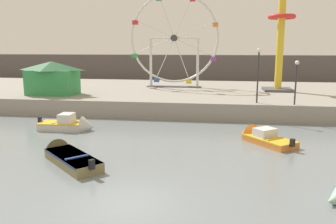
{
  "coord_description": "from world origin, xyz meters",
  "views": [
    {
      "loc": [
        3.31,
        -11.96,
        5.83
      ],
      "look_at": [
        -0.02,
        10.65,
        1.49
      ],
      "focal_mm": 37.4,
      "sensor_mm": 36.0,
      "label": 1
    }
  ],
  "objects_px": {
    "motorboat_orange_hull": "(260,137)",
    "drop_tower_yellow_tower": "(282,18)",
    "promenade_lamp_near": "(258,68)",
    "promenade_lamp_far": "(296,75)",
    "motorboat_olive_wood": "(65,155)",
    "motorboat_pale_grey": "(71,125)",
    "carnival_booth_green_kiosk": "(52,77)",
    "ferris_wheel_white_frame": "(174,40)"
  },
  "relations": [
    {
      "from": "motorboat_olive_wood",
      "to": "drop_tower_yellow_tower",
      "type": "height_order",
      "value": "drop_tower_yellow_tower"
    },
    {
      "from": "carnival_booth_green_kiosk",
      "to": "promenade_lamp_far",
      "type": "distance_m",
      "value": 21.14
    },
    {
      "from": "carnival_booth_green_kiosk",
      "to": "promenade_lamp_far",
      "type": "height_order",
      "value": "promenade_lamp_far"
    },
    {
      "from": "promenade_lamp_far",
      "to": "motorboat_pale_grey",
      "type": "bearing_deg",
      "value": -162.97
    },
    {
      "from": "motorboat_orange_hull",
      "to": "promenade_lamp_far",
      "type": "height_order",
      "value": "promenade_lamp_far"
    },
    {
      "from": "drop_tower_yellow_tower",
      "to": "promenade_lamp_far",
      "type": "xyz_separation_m",
      "value": [
        -0.05,
        -8.51,
        -4.84
      ]
    },
    {
      "from": "promenade_lamp_near",
      "to": "drop_tower_yellow_tower",
      "type": "bearing_deg",
      "value": 70.69
    },
    {
      "from": "motorboat_pale_grey",
      "to": "motorboat_olive_wood",
      "type": "xyz_separation_m",
      "value": [
        2.49,
        -6.35,
        -0.09
      ]
    },
    {
      "from": "promenade_lamp_near",
      "to": "promenade_lamp_far",
      "type": "distance_m",
      "value": 2.86
    },
    {
      "from": "motorboat_orange_hull",
      "to": "promenade_lamp_far",
      "type": "relative_size",
      "value": 1.21
    },
    {
      "from": "motorboat_pale_grey",
      "to": "motorboat_orange_hull",
      "type": "relative_size",
      "value": 0.99
    },
    {
      "from": "motorboat_orange_hull",
      "to": "promenade_lamp_far",
      "type": "bearing_deg",
      "value": -66.24
    },
    {
      "from": "motorboat_orange_hull",
      "to": "drop_tower_yellow_tower",
      "type": "relative_size",
      "value": 0.25
    },
    {
      "from": "motorboat_orange_hull",
      "to": "drop_tower_yellow_tower",
      "type": "height_order",
      "value": "drop_tower_yellow_tower"
    },
    {
      "from": "motorboat_pale_grey",
      "to": "carnival_booth_green_kiosk",
      "type": "height_order",
      "value": "carnival_booth_green_kiosk"
    },
    {
      "from": "promenade_lamp_near",
      "to": "promenade_lamp_far",
      "type": "xyz_separation_m",
      "value": [
        2.78,
        -0.43,
        -0.52
      ]
    },
    {
      "from": "ferris_wheel_white_frame",
      "to": "carnival_booth_green_kiosk",
      "type": "relative_size",
      "value": 2.07
    },
    {
      "from": "motorboat_olive_wood",
      "to": "drop_tower_yellow_tower",
      "type": "bearing_deg",
      "value": -81.13
    },
    {
      "from": "promenade_lamp_far",
      "to": "carnival_booth_green_kiosk",
      "type": "bearing_deg",
      "value": 172.67
    },
    {
      "from": "motorboat_olive_wood",
      "to": "ferris_wheel_white_frame",
      "type": "bearing_deg",
      "value": -54.2
    },
    {
      "from": "ferris_wheel_white_frame",
      "to": "drop_tower_yellow_tower",
      "type": "height_order",
      "value": "drop_tower_yellow_tower"
    },
    {
      "from": "promenade_lamp_far",
      "to": "promenade_lamp_near",
      "type": "bearing_deg",
      "value": 171.21
    },
    {
      "from": "carnival_booth_green_kiosk",
      "to": "ferris_wheel_white_frame",
      "type": "bearing_deg",
      "value": 38.77
    },
    {
      "from": "promenade_lamp_near",
      "to": "motorboat_orange_hull",
      "type": "bearing_deg",
      "value": -93.43
    },
    {
      "from": "drop_tower_yellow_tower",
      "to": "promenade_lamp_far",
      "type": "distance_m",
      "value": 9.79
    },
    {
      "from": "motorboat_orange_hull",
      "to": "drop_tower_yellow_tower",
      "type": "xyz_separation_m",
      "value": [
        3.21,
        14.47,
        8.2
      ]
    },
    {
      "from": "motorboat_olive_wood",
      "to": "ferris_wheel_white_frame",
      "type": "relative_size",
      "value": 0.46
    },
    {
      "from": "motorboat_pale_grey",
      "to": "promenade_lamp_near",
      "type": "relative_size",
      "value": 0.95
    },
    {
      "from": "drop_tower_yellow_tower",
      "to": "promenade_lamp_near",
      "type": "relative_size",
      "value": 3.87
    },
    {
      "from": "motorboat_pale_grey",
      "to": "motorboat_orange_hull",
      "type": "distance_m",
      "value": 12.87
    },
    {
      "from": "motorboat_pale_grey",
      "to": "ferris_wheel_white_frame",
      "type": "xyz_separation_m",
      "value": [
        5.33,
        15.18,
        6.06
      ]
    },
    {
      "from": "motorboat_orange_hull",
      "to": "promenade_lamp_near",
      "type": "bearing_deg",
      "value": -41.71
    },
    {
      "from": "motorboat_olive_wood",
      "to": "promenade_lamp_near",
      "type": "distance_m",
      "value": 16.32
    },
    {
      "from": "promenade_lamp_near",
      "to": "promenade_lamp_far",
      "type": "bearing_deg",
      "value": -8.79
    },
    {
      "from": "ferris_wheel_white_frame",
      "to": "promenade_lamp_far",
      "type": "height_order",
      "value": "ferris_wheel_white_frame"
    },
    {
      "from": "motorboat_pale_grey",
      "to": "drop_tower_yellow_tower",
      "type": "bearing_deg",
      "value": 38.48
    },
    {
      "from": "motorboat_olive_wood",
      "to": "ferris_wheel_white_frame",
      "type": "xyz_separation_m",
      "value": [
        2.84,
        21.52,
        6.15
      ]
    },
    {
      "from": "ferris_wheel_white_frame",
      "to": "promenade_lamp_far",
      "type": "xyz_separation_m",
      "value": [
        10.66,
        -10.28,
        -2.79
      ]
    },
    {
      "from": "carnival_booth_green_kiosk",
      "to": "promenade_lamp_near",
      "type": "xyz_separation_m",
      "value": [
        18.18,
        -2.26,
        1.17
      ]
    },
    {
      "from": "motorboat_orange_hull",
      "to": "motorboat_pale_grey",
      "type": "bearing_deg",
      "value": 46.98
    },
    {
      "from": "motorboat_pale_grey",
      "to": "motorboat_olive_wood",
      "type": "relative_size",
      "value": 0.87
    },
    {
      "from": "drop_tower_yellow_tower",
      "to": "promenade_lamp_far",
      "type": "bearing_deg",
      "value": -90.35
    }
  ]
}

